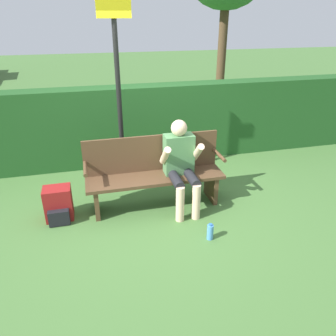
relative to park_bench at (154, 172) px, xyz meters
The scene contains 7 objects.
ground_plane 0.50m from the park_bench, 90.00° to the right, with size 40.00×40.00×0.00m, color #426B33.
hedge_back 1.58m from the park_bench, 90.00° to the left, with size 12.00×0.42×1.36m.
park_bench is the anchor object (origin of this frame).
person_seated 0.41m from the park_bench, 23.10° to the right, with size 0.53×0.65×1.22m.
backpack 1.33m from the park_bench, behind, with size 0.35×0.34×0.45m.
water_bottle 1.15m from the park_bench, 64.24° to the right, with size 0.08×0.08×0.21m.
signpost 1.29m from the park_bench, 117.58° to the left, with size 0.45×0.09×2.69m.
Camera 1 is at (-0.80, -3.90, 2.48)m, focal length 35.00 mm.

